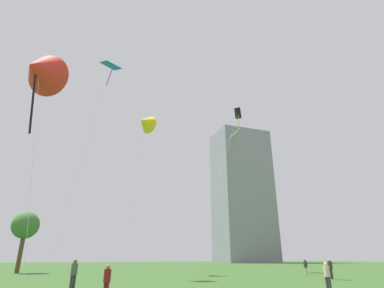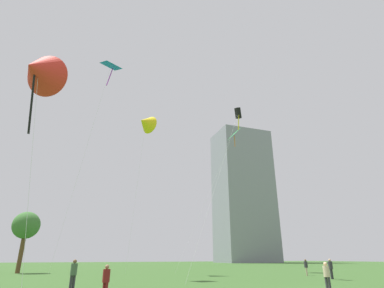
{
  "view_description": "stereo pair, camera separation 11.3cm",
  "coord_description": "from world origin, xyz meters",
  "px_view_note": "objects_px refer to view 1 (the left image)",
  "views": [
    {
      "loc": [
        -14.56,
        -14.51,
        1.91
      ],
      "look_at": [
        -2.33,
        11.97,
        12.94
      ],
      "focal_mm": 28.17,
      "sensor_mm": 36.0,
      "label": 1
    },
    {
      "loc": [
        -14.46,
        -14.56,
        1.91
      ],
      "look_at": [
        -2.33,
        11.97,
        12.94
      ],
      "focal_mm": 28.17,
      "sensor_mm": 36.0,
      "label": 2
    }
  ],
  "objects_px": {
    "distant_highrise_0": "(242,194)",
    "person_standing_2": "(107,279)",
    "park_tree_0": "(25,226)",
    "person_standing_5": "(306,266)",
    "kite_flying_0": "(111,67)",
    "kite_flying_2": "(39,70)",
    "kite_flying_3": "(238,114)",
    "person_standing_1": "(330,267)",
    "kite_flying_4": "(234,134)",
    "kite_flying_5": "(145,123)",
    "person_standing_4": "(327,274)",
    "person_standing_0": "(74,272)"
  },
  "relations": [
    {
      "from": "distant_highrise_0",
      "to": "person_standing_2",
      "type": "bearing_deg",
      "value": -122.67
    },
    {
      "from": "person_standing_2",
      "to": "park_tree_0",
      "type": "distance_m",
      "value": 32.46
    },
    {
      "from": "person_standing_5",
      "to": "kite_flying_0",
      "type": "distance_m",
      "value": 33.61
    },
    {
      "from": "person_standing_5",
      "to": "kite_flying_2",
      "type": "height_order",
      "value": "kite_flying_2"
    },
    {
      "from": "kite_flying_2",
      "to": "kite_flying_3",
      "type": "xyz_separation_m",
      "value": [
        20.35,
        12.69,
        7.53
      ]
    },
    {
      "from": "person_standing_1",
      "to": "distant_highrise_0",
      "type": "bearing_deg",
      "value": -132.07
    },
    {
      "from": "kite_flying_4",
      "to": "distant_highrise_0",
      "type": "bearing_deg",
      "value": 55.05
    },
    {
      "from": "person_standing_1",
      "to": "kite_flying_5",
      "type": "relative_size",
      "value": 0.08
    },
    {
      "from": "person_standing_4",
      "to": "distant_highrise_0",
      "type": "bearing_deg",
      "value": 119.23
    },
    {
      "from": "person_standing_1",
      "to": "kite_flying_4",
      "type": "relative_size",
      "value": 0.08
    },
    {
      "from": "person_standing_1",
      "to": "kite_flying_5",
      "type": "distance_m",
      "value": 28.75
    },
    {
      "from": "person_standing_0",
      "to": "person_standing_1",
      "type": "bearing_deg",
      "value": -12.7
    },
    {
      "from": "park_tree_0",
      "to": "distant_highrise_0",
      "type": "bearing_deg",
      "value": 38.19
    },
    {
      "from": "person_standing_2",
      "to": "distant_highrise_0",
      "type": "bearing_deg",
      "value": 104.13
    },
    {
      "from": "person_standing_0",
      "to": "person_standing_4",
      "type": "bearing_deg",
      "value": -41.74
    },
    {
      "from": "person_standing_0",
      "to": "kite_flying_2",
      "type": "distance_m",
      "value": 12.39
    },
    {
      "from": "kite_flying_4",
      "to": "kite_flying_5",
      "type": "xyz_separation_m",
      "value": [
        -15.74,
        -1.28,
        -1.4
      ]
    },
    {
      "from": "person_standing_2",
      "to": "park_tree_0",
      "type": "bearing_deg",
      "value": 152.48
    },
    {
      "from": "kite_flying_5",
      "to": "person_standing_0",
      "type": "bearing_deg",
      "value": -116.98
    },
    {
      "from": "person_standing_0",
      "to": "kite_flying_2",
      "type": "xyz_separation_m",
      "value": [
        -3.44,
        -7.03,
        9.6
      ]
    },
    {
      "from": "person_standing_4",
      "to": "kite_flying_2",
      "type": "height_order",
      "value": "kite_flying_2"
    },
    {
      "from": "person_standing_1",
      "to": "kite_flying_5",
      "type": "height_order",
      "value": "kite_flying_5"
    },
    {
      "from": "person_standing_2",
      "to": "person_standing_4",
      "type": "relative_size",
      "value": 0.96
    },
    {
      "from": "person_standing_1",
      "to": "park_tree_0",
      "type": "bearing_deg",
      "value": -53.95
    },
    {
      "from": "person_standing_1",
      "to": "park_tree_0",
      "type": "xyz_separation_m",
      "value": [
        -28.28,
        25.11,
        4.92
      ]
    },
    {
      "from": "person_standing_4",
      "to": "kite_flying_3",
      "type": "xyz_separation_m",
      "value": [
        2.76,
        12.61,
        17.22
      ]
    },
    {
      "from": "kite_flying_0",
      "to": "person_standing_2",
      "type": "bearing_deg",
      "value": -93.76
    },
    {
      "from": "person_standing_0",
      "to": "person_standing_5",
      "type": "xyz_separation_m",
      "value": [
        25.56,
        6.54,
        -0.04
      ]
    },
    {
      "from": "person_standing_2",
      "to": "kite_flying_0",
      "type": "xyz_separation_m",
      "value": [
        1.13,
        17.18,
        23.71
      ]
    },
    {
      "from": "person_standing_2",
      "to": "kite_flying_4",
      "type": "relative_size",
      "value": 0.07
    },
    {
      "from": "person_standing_0",
      "to": "person_standing_4",
      "type": "relative_size",
      "value": 1.09
    },
    {
      "from": "distant_highrise_0",
      "to": "person_standing_5",
      "type": "bearing_deg",
      "value": -115.2
    },
    {
      "from": "person_standing_4",
      "to": "park_tree_0",
      "type": "bearing_deg",
      "value": -179.28
    },
    {
      "from": "kite_flying_4",
      "to": "kite_flying_5",
      "type": "relative_size",
      "value": 1.06
    },
    {
      "from": "person_standing_4",
      "to": "kite_flying_4",
      "type": "xyz_separation_m",
      "value": [
        10.09,
        24.91,
        20.48
      ]
    },
    {
      "from": "kite_flying_5",
      "to": "distant_highrise_0",
      "type": "relative_size",
      "value": 0.38
    },
    {
      "from": "person_standing_2",
      "to": "park_tree_0",
      "type": "xyz_separation_m",
      "value": [
        -5.91,
        31.51,
        5.05
      ]
    },
    {
      "from": "person_standing_0",
      "to": "kite_flying_0",
      "type": "xyz_separation_m",
      "value": [
        2.27,
        11.96,
        23.58
      ]
    },
    {
      "from": "person_standing_4",
      "to": "kite_flying_0",
      "type": "relative_size",
      "value": 0.07
    },
    {
      "from": "kite_flying_3",
      "to": "kite_flying_4",
      "type": "distance_m",
      "value": 14.69
    },
    {
      "from": "person_standing_1",
      "to": "park_tree_0",
      "type": "height_order",
      "value": "park_tree_0"
    },
    {
      "from": "person_standing_2",
      "to": "kite_flying_3",
      "type": "distance_m",
      "value": 25.79
    },
    {
      "from": "person_standing_5",
      "to": "kite_flying_5",
      "type": "distance_m",
      "value": 27.5
    },
    {
      "from": "person_standing_2",
      "to": "person_standing_5",
      "type": "relative_size",
      "value": 0.91
    },
    {
      "from": "person_standing_0",
      "to": "kite_flying_0",
      "type": "relative_size",
      "value": 0.07
    },
    {
      "from": "person_standing_4",
      "to": "distant_highrise_0",
      "type": "distance_m",
      "value": 113.94
    },
    {
      "from": "kite_flying_3",
      "to": "kite_flying_4",
      "type": "bearing_deg",
      "value": 59.21
    },
    {
      "from": "kite_flying_2",
      "to": "kite_flying_4",
      "type": "relative_size",
      "value": 0.53
    },
    {
      "from": "person_standing_4",
      "to": "person_standing_5",
      "type": "height_order",
      "value": "person_standing_5"
    },
    {
      "from": "person_standing_0",
      "to": "kite_flying_3",
      "type": "relative_size",
      "value": 0.1
    }
  ]
}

